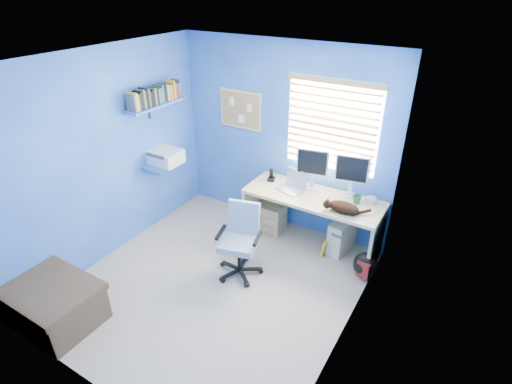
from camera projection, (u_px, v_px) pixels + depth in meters
The scene contains 23 objects.
floor at pixel (216, 284), 4.62m from camera, with size 3.00×3.20×0.00m, color #B2A391.
ceiling at pixel (202, 61), 3.42m from camera, with size 3.00×3.20×0.00m, color white.
wall_back at pixel (283, 139), 5.22m from camera, with size 3.00×0.01×2.50m, color blue.
wall_front at pixel (74, 281), 2.82m from camera, with size 3.00×0.01×2.50m, color blue.
wall_left at pixel (108, 158), 4.70m from camera, with size 0.01×3.20×2.50m, color blue.
wall_right at pixel (354, 232), 3.35m from camera, with size 0.01×3.20×2.50m, color blue.
desk at pixel (312, 221), 5.11m from camera, with size 1.72×0.65×0.74m, color tan.
laptop at pixel (291, 182), 5.02m from camera, with size 0.33×0.26×0.22m, color silver.
monitor_left at pixel (313, 169), 4.99m from camera, with size 0.40×0.12×0.54m, color silver.
monitor_right at pixel (352, 176), 4.82m from camera, with size 0.40×0.12×0.54m, color silver.
phone at pixel (271, 175), 5.26m from camera, with size 0.09×0.11×0.17m, color black.
mug at pixel (357, 199), 4.76m from camera, with size 0.10×0.09×0.10m, color #235B3A.
cd_spindle at pixel (370, 200), 4.77m from camera, with size 0.13×0.13×0.07m, color silver.
cat at pixel (344, 207), 4.57m from camera, with size 0.36×0.19×0.13m, color black.
tower_pc at pixel (342, 236), 5.08m from camera, with size 0.19×0.44×0.45m, color beige.
drawer_boxes at pixel (271, 217), 5.50m from camera, with size 0.35×0.28×0.41m, color tan.
yellow_book at pixel (325, 247), 5.04m from camera, with size 0.03×0.17×0.24m, color yellow.
backpack at pixel (365, 266), 4.65m from camera, with size 0.29×0.22×0.34m, color black.
bed_corner at pixel (53, 303), 4.05m from camera, with size 0.92×0.65×0.44m, color brown.
office_chair at pixel (240, 249), 4.67m from camera, with size 0.62×0.62×0.87m.
window_blinds at pixel (331, 127), 4.76m from camera, with size 1.15×0.05×1.10m.
corkboard at pixel (241, 110), 5.36m from camera, with size 0.64×0.02×0.52m.
wall_shelves at pixel (160, 127), 5.11m from camera, with size 0.42×0.90×1.05m.
Camera 1 is at (2.22, -2.80, 3.16)m, focal length 28.00 mm.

